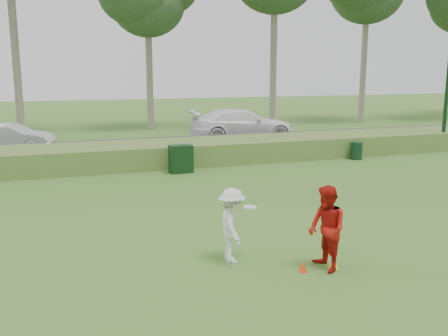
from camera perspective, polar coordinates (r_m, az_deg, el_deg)
name	(u,v)px	position (r m, az deg, el deg)	size (l,w,h in m)	color
ground	(289,266)	(10.42, 7.45, -11.10)	(120.00, 120.00, 0.00)	#386923
reed_strip	(162,153)	(21.33, -7.14, 1.68)	(80.00, 3.00, 0.90)	#4C702C
park_road	(141,146)	(26.25, -9.45, 2.46)	(80.00, 6.00, 0.06)	#2D2D2D
player_white	(232,225)	(10.35, 0.91, -6.56)	(0.89, 1.08, 1.56)	silver
player_red	(327,229)	(10.09, 11.66, -6.82)	(0.83, 0.65, 1.71)	#B3140F
cone_orange	(302,267)	(10.17, 8.96, -11.11)	(0.18, 0.18, 0.20)	red
cone_yellow	(333,263)	(10.43, 12.40, -10.57)	(0.21, 0.21, 0.23)	yellow
utility_cabinet	(181,159)	(19.38, -4.96, 1.04)	(0.86, 0.54, 1.08)	black
trash_bin	(356,151)	(22.99, 14.90, 1.91)	(0.51, 0.51, 0.77)	black
car_mid	(12,137)	(26.30, -23.11, 3.23)	(1.38, 3.95, 1.30)	silver
car_right	(242,124)	(28.20, 2.12, 5.02)	(2.40, 5.91, 1.72)	white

